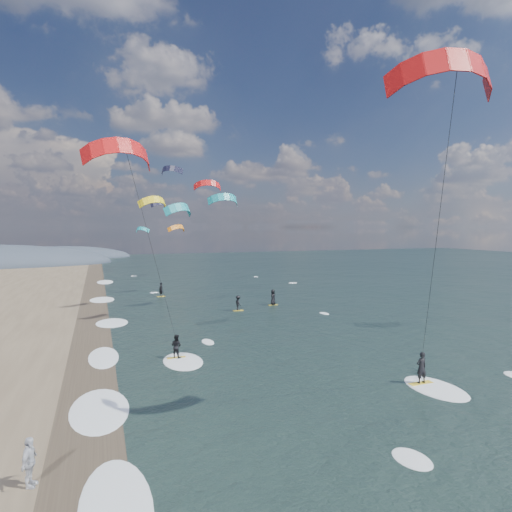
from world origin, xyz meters
name	(u,v)px	position (x,y,z in m)	size (l,w,h in m)	color
ground	(368,425)	(0.00, 0.00, 0.00)	(260.00, 260.00, 0.00)	black
wet_sand_strip	(90,383)	(-12.00, 10.00, 0.00)	(3.00, 240.00, 0.00)	#382D23
kitesurfer_near_a	(452,140)	(2.69, -1.72, 12.68)	(7.98, 8.79, 16.43)	gold
kitesurfer_near_b	(146,227)	(-8.80, 8.77, 9.05)	(7.02, 8.63, 14.16)	gold
far_kitesurfers	(233,298)	(3.09, 30.79, 0.89)	(12.42, 13.39, 1.84)	gold
bg_kite_field	(175,204)	(-0.56, 47.32, 12.48)	(11.55, 60.04, 9.99)	red
shoreline_surf	(109,358)	(-10.80, 14.75, 0.00)	(2.40, 79.40, 0.11)	white
beach_walker	(29,462)	(-13.78, 0.15, 0.88)	(1.04, 0.43, 1.77)	silver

